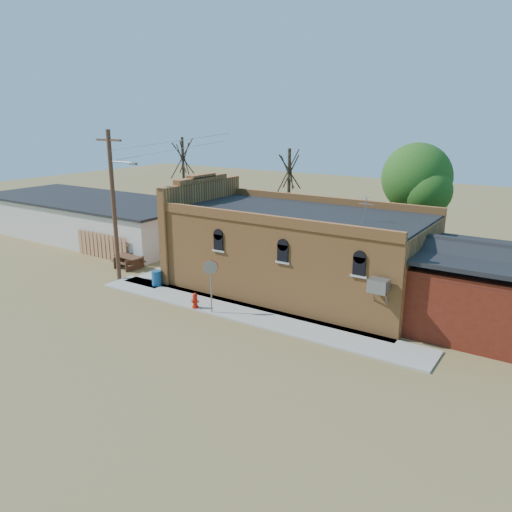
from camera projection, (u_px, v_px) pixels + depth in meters
The scene contains 15 objects.
ground at pixel (212, 313), 25.49m from camera, with size 120.00×120.00×0.00m, color olive.
sidewalk_south at pixel (246, 313), 25.41m from camera, with size 19.00×2.20×0.08m, color #9E9991.
sidewalk_west at pixel (194, 265), 33.64m from camera, with size 2.60×10.00×0.08m, color #9E9991.
brick_bar at pixel (293, 251), 28.40m from camera, with size 16.40×7.97×6.30m.
red_shed at pixel (478, 282), 23.20m from camera, with size 5.40×6.40×4.30m.
storage_building at pixel (92, 217), 41.55m from camera, with size 20.40×8.40×3.17m.
wood_fence at pixel (102, 246), 35.08m from camera, with size 5.20×0.10×1.80m, color #A16648, non-canonical shape.
utility_pole at pixel (114, 203), 29.47m from camera, with size 3.12×0.26×9.00m.
tree_bare_near at pixel (289, 170), 35.90m from camera, with size 2.80×2.80×7.65m.
tree_bare_far at pixel (183, 157), 42.43m from camera, with size 2.80×2.80×8.16m.
tree_leafy at pixel (417, 178), 31.54m from camera, with size 4.40×4.40×8.15m.
fire_hydrant at pixel (195, 300), 25.94m from camera, with size 0.47×0.44×0.81m.
stop_sign at pixel (211, 272), 24.89m from camera, with size 0.59×0.56×2.77m.
trash_barrel at pixel (157, 278), 29.36m from camera, with size 0.57×0.57×0.88m, color navy.
picnic_table at pixel (129, 260), 32.95m from camera, with size 2.05×1.61×0.81m.
Camera 1 is at (14.96, -18.57, 9.75)m, focal length 35.00 mm.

